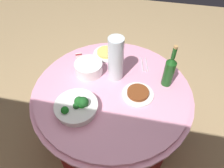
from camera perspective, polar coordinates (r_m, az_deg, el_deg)
The scene contains 10 objects.
ground_plane at distance 2.12m, azimuth -0.00°, elevation -14.72°, with size 6.00×6.00×0.00m, color tan.
buffet_table at distance 1.79m, azimuth -0.00°, elevation -9.05°, with size 1.16×1.16×0.74m.
broccoli_bowl at distance 1.37m, azimuth -9.43°, elevation -6.09°, with size 0.28×0.28×0.12m.
plate_stack at distance 1.60m, azimuth -6.30°, elevation 4.36°, with size 0.21×0.21×0.09m.
wine_bottle at distance 1.50m, azimuth 15.24°, elevation 3.52°, with size 0.07×0.07×0.34m.
decorative_fruit_vase at distance 1.49m, azimuth 0.87°, elevation 6.30°, with size 0.11×0.11×0.34m.
serving_tongs at distance 1.70m, azimuth 8.80°, elevation 5.09°, with size 0.08×0.17×0.01m.
food_plate_stir_fry at distance 1.47m, azimuth 7.00°, elevation -2.54°, with size 0.22×0.22×0.04m.
food_plate_noodles at distance 1.78m, azimuth -1.47°, elevation 8.37°, with size 0.22×0.22×0.03m.
label_placard_front at distance 1.74m, azimuth -8.95°, elevation 7.56°, with size 0.05×0.03×0.05m.
Camera 1 is at (-0.20, 0.98, 1.87)m, focal length 33.86 mm.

